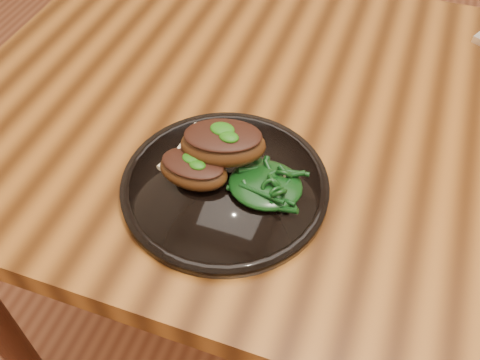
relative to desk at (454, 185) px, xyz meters
name	(u,v)px	position (x,y,z in m)	size (l,w,h in m)	color
desk	(454,185)	(0.00, 0.00, 0.00)	(1.60, 0.80, 0.75)	#341806
plate	(225,185)	(-0.31, -0.19, 0.09)	(0.28, 0.28, 0.02)	black
lamb_chop_front	(193,169)	(-0.35, -0.20, 0.12)	(0.10, 0.07, 0.04)	#3C1F0B
lamb_chop_back	(223,143)	(-0.32, -0.17, 0.14)	(0.13, 0.10, 0.05)	#3C1F0B
herb_smear	(217,145)	(-0.34, -0.13, 0.10)	(0.08, 0.05, 0.01)	#0D3F06
greens_heap	(266,182)	(-0.25, -0.19, 0.12)	(0.10, 0.09, 0.04)	black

